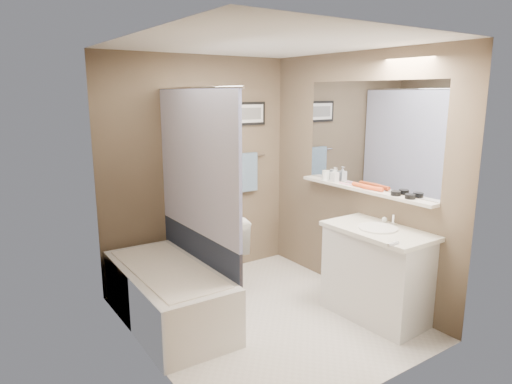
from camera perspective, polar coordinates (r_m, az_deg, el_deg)
ground at (r=4.32m, az=1.17°, el=-15.43°), size 2.50×2.50×0.00m
ceiling at (r=3.84m, az=1.33°, el=17.81°), size 2.20×2.50×0.04m
wall_back at (r=4.94m, az=-7.11°, el=2.77°), size 2.20×0.04×2.40m
wall_front at (r=3.03m, az=14.99°, el=-3.68°), size 2.20×0.04×2.40m
wall_left at (r=3.41m, az=-13.67°, el=-1.82°), size 0.04×2.50×2.40m
wall_right at (r=4.61m, az=12.21°, el=1.90°), size 0.04×2.50×2.40m
tile_surround at (r=3.91m, az=-16.33°, el=-3.18°), size 0.02×1.55×2.00m
curtain_rod at (r=4.04m, az=-7.69°, el=12.75°), size 0.02×1.55×0.02m
curtain_upper at (r=4.09m, az=-7.43°, el=3.61°), size 0.03×1.45×1.28m
curtain_lower at (r=4.29m, az=-7.13°, el=-7.28°), size 0.03×1.45×0.36m
mirror at (r=4.46m, az=13.95°, el=6.92°), size 0.02×1.60×1.00m
shelf at (r=4.50m, az=13.14°, el=0.30°), size 0.12×1.60×0.03m
towel_bar at (r=5.19m, az=-1.65°, el=4.43°), size 0.60×0.02×0.02m
towel at (r=5.20m, az=-1.52°, el=2.44°), size 0.34×0.05×0.44m
art_frame at (r=5.16m, az=-1.79°, el=9.74°), size 0.62×0.02×0.26m
art_mat at (r=5.15m, az=-1.71°, el=9.73°), size 0.56×0.00×0.20m
art_image at (r=5.14m, az=-1.69°, el=9.73°), size 0.50×0.00×0.13m
door at (r=3.50m, az=20.87°, el=-5.33°), size 0.80×0.02×2.00m
door_handle at (r=3.27m, az=16.79°, el=-6.24°), size 0.10×0.02×0.02m
bathtub at (r=4.23m, az=-10.94°, el=-12.55°), size 0.74×1.52×0.50m
tub_rim at (r=4.13m, az=-11.08°, el=-9.40°), size 0.56×1.36×0.02m
toilet at (r=4.89m, az=-4.40°, el=-7.03°), size 0.64×0.87×0.79m
vanity at (r=4.32m, az=14.86°, el=-10.01°), size 0.55×0.93×0.80m
countertop at (r=4.18m, az=15.09°, el=-4.70°), size 0.54×0.96×0.04m
sink_basin at (r=4.16m, az=15.02°, el=-4.36°), size 0.34×0.34×0.01m
faucet_spout at (r=4.30m, az=16.80°, el=-3.35°), size 0.02×0.02×0.10m
faucet_knob at (r=4.36m, az=15.76°, el=-3.32°), size 0.05×0.05×0.05m
candle_bowl_near at (r=4.15m, az=18.71°, el=-0.53°), size 0.09×0.09×0.04m
candle_bowl_far at (r=4.24m, az=17.08°, el=-0.16°), size 0.09×0.09×0.04m
hair_brush_front at (r=4.41m, az=14.40°, el=0.48°), size 0.07×0.22×0.04m
hair_brush_back at (r=4.50m, az=13.02°, el=0.79°), size 0.05×0.22×0.04m
pink_comb at (r=4.65m, az=11.08°, el=1.01°), size 0.04×0.16×0.01m
glass_jar at (r=4.84m, az=8.74°, el=2.09°), size 0.08×0.08×0.10m
soap_bottle at (r=4.74m, az=9.81°, el=2.15°), size 0.07×0.07×0.15m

